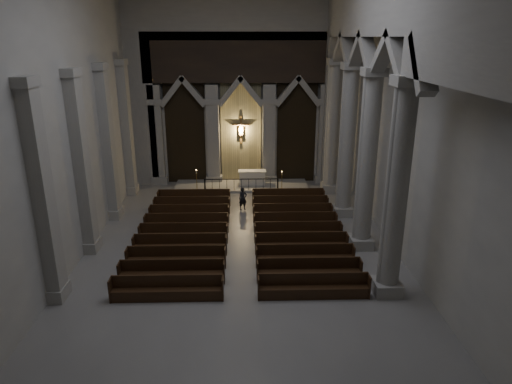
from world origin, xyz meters
TOP-DOWN VIEW (x-y plane):
  - room at (0.00, 0.00)m, footprint 24.00×24.10m
  - sanctuary_wall at (0.00, 11.54)m, footprint 14.00×0.77m
  - right_arcade at (5.50, 1.33)m, footprint 1.00×24.00m
  - left_pilasters at (-6.75, 3.50)m, footprint 0.60×13.00m
  - sanctuary_step at (0.00, 10.60)m, footprint 8.50×2.60m
  - altar at (0.70, 10.66)m, footprint 1.79×0.71m
  - altar_rail at (-0.00, 9.48)m, footprint 4.62×0.09m
  - candle_stand_left at (-2.76, 9.50)m, footprint 0.25×0.25m
  - candle_stand_right at (2.54, 9.69)m, footprint 0.22×0.22m
  - pews at (-0.00, 2.26)m, footprint 9.54×10.38m
  - worshipper at (0.09, 6.47)m, footprint 0.55×0.45m

SIDE VIEW (x-z plane):
  - sanctuary_step at x=0.00m, z-range 0.00..0.15m
  - pews at x=0.00m, z-range -0.16..0.76m
  - candle_stand_right at x=2.54m, z-range -0.29..0.99m
  - candle_stand_left at x=-2.76m, z-range -0.34..1.16m
  - altar_rail at x=0.00m, z-range 0.15..1.05m
  - altar at x=0.70m, z-range 0.15..1.06m
  - worshipper at x=0.09m, z-range 0.00..1.29m
  - left_pilasters at x=-6.75m, z-range -0.10..7.92m
  - sanctuary_wall at x=0.00m, z-range 0.62..12.62m
  - room at x=0.00m, z-range 1.60..13.60m
  - right_arcade at x=5.50m, z-range 1.83..13.83m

